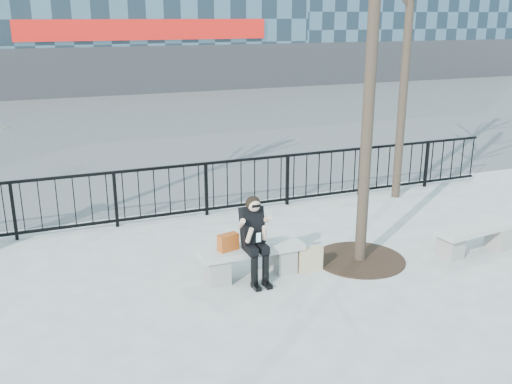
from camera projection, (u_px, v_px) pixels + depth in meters
name	position (u px, v px, depth m)	size (l,w,h in m)	color
ground	(251.00, 276.00, 8.91)	(120.00, 120.00, 0.00)	gray
street_surface	(111.00, 120.00, 22.20)	(60.00, 23.00, 0.01)	#474747
railing	(197.00, 190.00, 11.40)	(14.00, 0.06, 1.10)	black
tree_grate	(360.00, 259.00, 9.49)	(1.50, 1.50, 0.02)	black
bench_main	(251.00, 258.00, 8.82)	(1.65, 0.46, 0.49)	slate
bench_second	(476.00, 236.00, 9.73)	(1.58, 0.44, 0.47)	slate
seated_woman	(255.00, 240.00, 8.57)	(0.50, 0.64, 1.34)	black
handbag	(228.00, 242.00, 8.61)	(0.31, 0.15, 0.26)	#A94414
shopping_bag	(310.00, 259.00, 9.06)	(0.41, 0.15, 0.38)	beige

